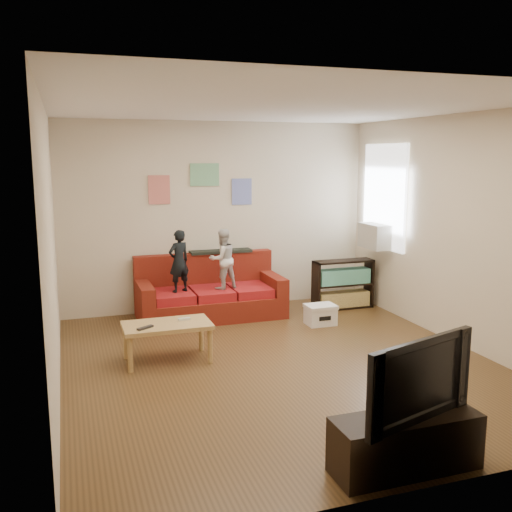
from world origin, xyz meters
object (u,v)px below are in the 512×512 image
object	(u,v)px
bookshelf	(343,287)
file_box	(320,314)
sofa	(210,295)
child_a	(179,261)
tv_stand	(406,443)
television	(409,376)
coffee_table	(167,329)
child_b	(223,259)

from	to	relation	value
bookshelf	file_box	size ratio (longest dim) A/B	2.28
sofa	child_a	bearing A→B (deg)	-159.60
child_a	file_box	bearing A→B (deg)	135.96
file_box	bookshelf	bearing A→B (deg)	44.96
tv_stand	television	world-z (taller)	television
child_a	coffee_table	bearing A→B (deg)	51.82
file_box	television	distance (m)	3.61
child_a	child_b	xyz separation A→B (m)	(0.60, 0.00, -0.01)
child_b	file_box	world-z (taller)	child_b
child_b	file_box	size ratio (longest dim) A/B	2.11
sofa	television	distance (m)	4.35
coffee_table	child_a	bearing A→B (deg)	73.55
bookshelf	child_b	bearing A→B (deg)	178.39
sofa	coffee_table	xyz separation A→B (m)	(-0.87, -1.59, 0.07)
tv_stand	file_box	bearing A→B (deg)	74.48
child_b	coffee_table	world-z (taller)	child_b
child_a	tv_stand	xyz separation A→B (m)	(0.80, -4.15, -0.63)
file_box	television	size ratio (longest dim) A/B	0.38
coffee_table	tv_stand	xyz separation A→B (m)	(1.22, -2.73, -0.16)
sofa	tv_stand	distance (m)	4.33
sofa	bookshelf	distance (m)	1.97
sofa	child_b	bearing A→B (deg)	-48.66
sofa	coffee_table	distance (m)	1.81
child_b	tv_stand	distance (m)	4.20
sofa	television	world-z (taller)	television
child_b	television	size ratio (longest dim) A/B	0.80
sofa	tv_stand	world-z (taller)	sofa
bookshelf	child_a	bearing A→B (deg)	178.79
tv_stand	bookshelf	bearing A→B (deg)	68.40
sofa	bookshelf	world-z (taller)	sofa
child_a	tv_stand	world-z (taller)	child_a
child_b	file_box	bearing A→B (deg)	132.65
child_b	tv_stand	bearing A→B (deg)	77.49
child_b	bookshelf	bearing A→B (deg)	163.07
file_box	tv_stand	size ratio (longest dim) A/B	0.36
coffee_table	television	bearing A→B (deg)	-65.88
child_a	bookshelf	world-z (taller)	child_a
sofa	child_b	xyz separation A→B (m)	(0.15, -0.17, 0.54)
file_box	television	world-z (taller)	television
child_b	coffee_table	distance (m)	1.81
coffee_table	child_b	bearing A→B (deg)	54.32
television	coffee_table	bearing A→B (deg)	96.56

